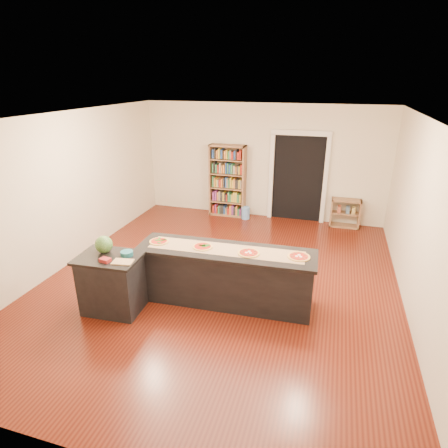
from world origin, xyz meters
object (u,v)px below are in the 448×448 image
(bookshelf, at_px, (227,181))
(watermelon, at_px, (104,244))
(kitchen_island, at_px, (226,276))
(waste_bin, at_px, (246,213))
(side_counter, at_px, (112,283))
(low_shelf, at_px, (345,213))

(bookshelf, relative_size, watermelon, 6.98)
(kitchen_island, distance_m, watermelon, 1.91)
(kitchen_island, distance_m, waste_bin, 3.80)
(side_counter, height_order, bookshelf, bookshelf)
(kitchen_island, xyz_separation_m, side_counter, (-1.58, -0.72, 0.00))
(side_counter, xyz_separation_m, watermelon, (-0.13, 0.10, 0.58))
(kitchen_island, xyz_separation_m, watermelon, (-1.71, -0.62, 0.59))
(bookshelf, relative_size, low_shelf, 2.66)
(watermelon, bearing_deg, side_counter, -37.88)
(bookshelf, height_order, waste_bin, bookshelf)
(bookshelf, height_order, watermelon, bookshelf)
(low_shelf, bearing_deg, watermelon, -128.02)
(kitchen_island, xyz_separation_m, waste_bin, (-0.57, 3.74, -0.30))
(kitchen_island, bearing_deg, side_counter, -158.12)
(side_counter, relative_size, low_shelf, 1.35)
(kitchen_island, distance_m, low_shelf, 4.30)
(side_counter, distance_m, bookshelf, 4.64)
(waste_bin, height_order, watermelon, watermelon)
(waste_bin, bearing_deg, bookshelf, 164.87)
(kitchen_island, height_order, bookshelf, bookshelf)
(waste_bin, relative_size, watermelon, 1.17)
(bookshelf, distance_m, low_shelf, 2.97)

